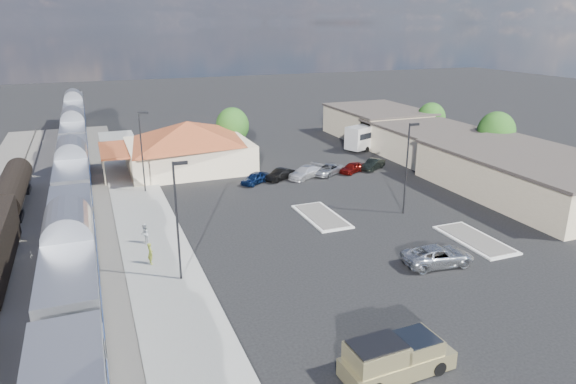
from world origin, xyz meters
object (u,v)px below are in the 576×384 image
object	(u,v)px
station_depot	(188,145)
pickup_truck	(398,357)
coach_bus	(375,133)
suv	(438,256)

from	to	relation	value
station_depot	pickup_truck	world-z (taller)	station_depot
station_depot	coach_bus	xyz separation A→B (m)	(28.56, 1.84, -1.02)
pickup_truck	station_depot	bearing A→B (deg)	0.43
station_depot	coach_bus	size ratio (longest dim) A/B	1.59
coach_bus	station_depot	bearing A→B (deg)	71.19
pickup_truck	coach_bus	size ratio (longest dim) A/B	0.55
suv	coach_bus	world-z (taller)	coach_bus
pickup_truck	suv	world-z (taller)	pickup_truck
suv	coach_bus	distance (m)	39.88
station_depot	suv	bearing A→B (deg)	-70.00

